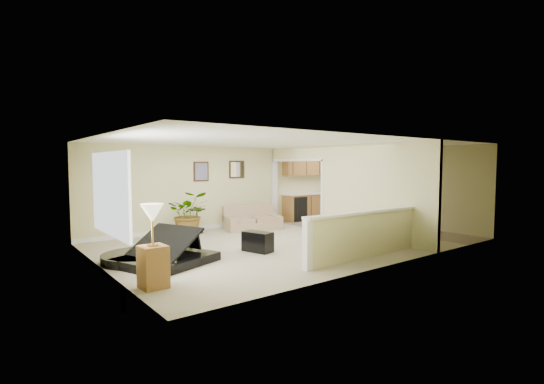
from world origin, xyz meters
TOP-DOWN VIEW (x-y plane):
  - floor at (0.00, 0.00)m, footprint 9.00×9.00m
  - back_wall at (0.00, 3.00)m, footprint 9.00×0.04m
  - front_wall at (0.00, -3.00)m, footprint 9.00×0.04m
  - left_wall at (-4.50, 0.00)m, footprint 0.04×6.00m
  - right_wall at (4.50, 0.00)m, footprint 0.04×6.00m
  - ceiling at (0.00, 0.00)m, footprint 9.00×6.00m
  - kitchen_vinyl at (3.15, 0.00)m, footprint 2.70×6.00m
  - interior_partition at (1.80, 0.25)m, footprint 0.18×5.99m
  - pony_half_wall at (0.08, -2.30)m, footprint 3.42×0.22m
  - left_window at (-4.49, -0.50)m, footprint 0.05×2.15m
  - wall_art_left at (-0.95, 2.97)m, footprint 0.48×0.04m
  - wall_mirror at (0.30, 2.97)m, footprint 0.55×0.04m
  - kitchen_cabinets at (3.19, 2.73)m, footprint 2.36×0.65m
  - piano at (-3.44, -0.11)m, footprint 2.33×2.29m
  - piano_bench at (-1.33, -0.47)m, footprint 0.52×0.75m
  - loveseat at (0.33, 2.21)m, footprint 1.87×1.34m
  - accent_table at (-1.31, 2.56)m, footprint 0.48×0.48m
  - palm_plant at (-1.67, 2.31)m, footprint 1.41×1.33m
  - small_plant at (1.21, 2.45)m, footprint 0.44×0.44m
  - lamp_stand at (-4.15, -1.58)m, footprint 0.41×0.41m

SIDE VIEW (x-z plane):
  - floor at x=0.00m, z-range 0.00..0.00m
  - kitchen_vinyl at x=3.15m, z-range 0.00..0.01m
  - piano_bench at x=-1.33m, z-range 0.00..0.45m
  - small_plant at x=1.21m, z-range -0.05..0.57m
  - loveseat at x=0.33m, z-range -0.11..0.83m
  - accent_table at x=-1.31m, z-range 0.10..0.80m
  - pony_half_wall at x=0.08m, z-range 0.02..1.02m
  - lamp_stand at x=-4.15m, z-range -0.10..1.24m
  - palm_plant at x=-1.67m, z-range -0.01..1.22m
  - piano at x=-3.44m, z-range -0.13..1.44m
  - kitchen_cabinets at x=3.19m, z-range -0.29..2.03m
  - interior_partition at x=1.80m, z-range -0.03..2.47m
  - back_wall at x=0.00m, z-range 0.00..2.50m
  - front_wall at x=0.00m, z-range 0.00..2.50m
  - left_wall at x=-4.50m, z-range 0.00..2.50m
  - right_wall at x=4.50m, z-range 0.00..2.50m
  - left_window at x=-4.49m, z-range 0.73..2.17m
  - wall_art_left at x=-0.95m, z-range 1.46..2.04m
  - wall_mirror at x=0.30m, z-range 1.52..2.08m
  - ceiling at x=0.00m, z-range 2.48..2.52m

